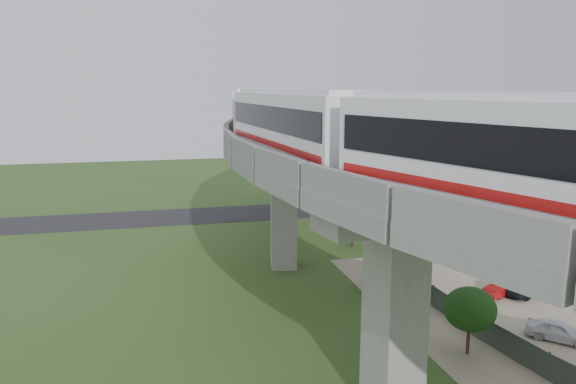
# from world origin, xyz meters

# --- Properties ---
(ground) EXTENTS (160.00, 160.00, 0.00)m
(ground) POSITION_xyz_m (0.00, 0.00, 0.00)
(ground) COLOR #385120
(ground) RESTS_ON ground
(dirt_lot) EXTENTS (18.00, 26.00, 0.04)m
(dirt_lot) POSITION_xyz_m (14.00, -2.00, 0.02)
(dirt_lot) COLOR gray
(dirt_lot) RESTS_ON ground
(asphalt_road) EXTENTS (60.00, 8.00, 0.03)m
(asphalt_road) POSITION_xyz_m (0.00, 30.00, 0.01)
(asphalt_road) COLOR #232326
(asphalt_road) RESTS_ON ground
(viaduct) EXTENTS (19.58, 73.98, 11.40)m
(viaduct) POSITION_xyz_m (3.84, 0.00, 9.05)
(viaduct) COLOR #99968E
(viaduct) RESTS_ON ground
(metro_train) EXTENTS (11.72, 61.29, 3.64)m
(metro_train) POSITION_xyz_m (0.39, 2.36, 12.31)
(metro_train) COLOR white
(metro_train) RESTS_ON ground
(fence) EXTENTS (3.87, 38.73, 1.50)m
(fence) POSITION_xyz_m (9.75, 0.00, 0.75)
(fence) COLOR #2D382D
(fence) RESTS_ON ground
(tree_0) EXTENTS (2.82, 2.82, 3.21)m
(tree_0) POSITION_xyz_m (11.87, 24.24, 2.01)
(tree_0) COLOR #382314
(tree_0) RESTS_ON ground
(tree_1) EXTENTS (1.94, 1.94, 2.60)m
(tree_1) POSITION_xyz_m (8.20, 14.49, 1.77)
(tree_1) COLOR #382314
(tree_1) RESTS_ON ground
(tree_2) EXTENTS (3.13, 3.13, 3.42)m
(tree_2) POSITION_xyz_m (6.58, 2.74, 2.08)
(tree_2) COLOR #382314
(tree_2) RESTS_ON ground
(tree_3) EXTENTS (2.76, 2.76, 3.76)m
(tree_3) POSITION_xyz_m (7.08, -6.47, 2.58)
(tree_3) COLOR #382314
(tree_3) RESTS_ON ground
(car_white) EXTENTS (3.43, 3.51, 1.19)m
(car_white) POSITION_xyz_m (12.96, -6.24, 0.64)
(car_white) COLOR white
(car_white) RESTS_ON dirt_lot
(car_red) EXTENTS (3.33, 2.07, 1.03)m
(car_red) POSITION_xyz_m (14.12, 0.74, 0.56)
(car_red) COLOR #AA0F0F
(car_red) RESTS_ON dirt_lot
(car_dark) EXTENTS (4.23, 3.00, 1.14)m
(car_dark) POSITION_xyz_m (15.80, 0.40, 0.61)
(car_dark) COLOR black
(car_dark) RESTS_ON dirt_lot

